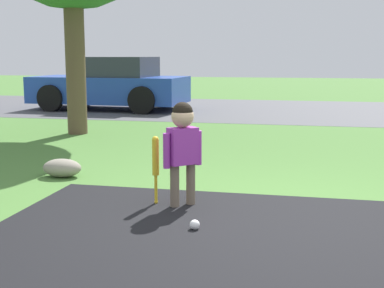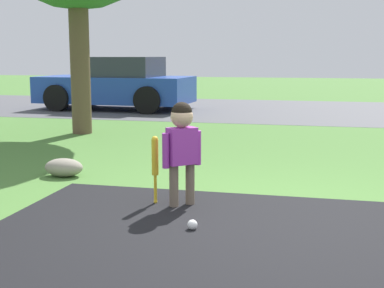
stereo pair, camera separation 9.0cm
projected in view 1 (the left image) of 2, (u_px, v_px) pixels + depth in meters
The scene contains 7 objects.
ground_plane at pixel (267, 226), 4.37m from camera, with size 60.00×60.00×0.00m, color #477533.
street_strip at pixel (297, 110), 13.57m from camera, with size 40.00×6.00×0.01m.
child at pixel (183, 139), 4.87m from camera, with size 0.31×0.29×0.97m.
baseball_bat at pixel (156, 160), 4.97m from camera, with size 0.06×0.06×0.64m.
sports_ball at pixel (195, 225), 4.28m from camera, with size 0.08×0.08×0.08m.
parked_car at pixel (111, 85), 13.74m from camera, with size 3.96×2.06×1.35m.
edging_rock at pixel (62, 168), 6.13m from camera, with size 0.45×0.31×0.21m.
Camera 1 is at (0.30, -4.23, 1.38)m, focal length 50.00 mm.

